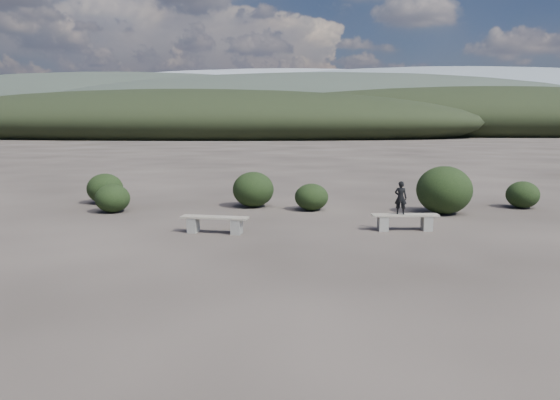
{
  "coord_description": "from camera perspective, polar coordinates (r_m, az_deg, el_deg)",
  "views": [
    {
      "loc": [
        0.37,
        -9.62,
        3.01
      ],
      "look_at": [
        -0.53,
        3.5,
        1.1
      ],
      "focal_mm": 35.0,
      "sensor_mm": 36.0,
      "label": 1
    }
  ],
  "objects": [
    {
      "name": "ground",
      "position": [
        10.08,
        1.69,
        -9.11
      ],
      "size": [
        1200.0,
        1200.0,
        0.0
      ],
      "primitive_type": "plane",
      "color": "#2F2824",
      "rests_on": "ground"
    },
    {
      "name": "bench_left",
      "position": [
        14.84,
        -6.84,
        -2.4
      ],
      "size": [
        1.86,
        0.6,
        0.46
      ],
      "rotation": [
        0.0,
        0.0,
        -0.12
      ],
      "color": "gray",
      "rests_on": "ground"
    },
    {
      "name": "bench_right",
      "position": [
        15.47,
        12.92,
        -2.11
      ],
      "size": [
        1.86,
        0.55,
        0.46
      ],
      "rotation": [
        0.0,
        0.0,
        0.09
      ],
      "color": "gray",
      "rests_on": "ground"
    },
    {
      "name": "seated_person",
      "position": [
        15.34,
        12.49,
        0.23
      ],
      "size": [
        0.38,
        0.29,
        0.92
      ],
      "primitive_type": "imported",
      "rotation": [
        0.0,
        0.0,
        2.9
      ],
      "color": "black",
      "rests_on": "bench_right"
    },
    {
      "name": "shrub_a",
      "position": [
        18.89,
        -17.09,
        0.16
      ],
      "size": [
        1.14,
        1.14,
        0.93
      ],
      "primitive_type": "ellipsoid",
      "color": "black",
      "rests_on": "ground"
    },
    {
      "name": "shrub_b",
      "position": [
        19.2,
        -2.81,
        1.11
      ],
      "size": [
        1.45,
        1.45,
        1.24
      ],
      "primitive_type": "ellipsoid",
      "color": "black",
      "rests_on": "ground"
    },
    {
      "name": "shrub_c",
      "position": [
        18.48,
        3.31,
        0.31
      ],
      "size": [
        1.14,
        1.14,
        0.91
      ],
      "primitive_type": "ellipsoid",
      "color": "black",
      "rests_on": "ground"
    },
    {
      "name": "shrub_d",
      "position": [
        18.51,
        16.78,
        1.0
      ],
      "size": [
        1.79,
        1.79,
        1.57
      ],
      "primitive_type": "ellipsoid",
      "color": "black",
      "rests_on": "ground"
    },
    {
      "name": "shrub_e",
      "position": [
        20.75,
        24.03,
        0.51
      ],
      "size": [
        1.12,
        1.12,
        0.94
      ],
      "primitive_type": "ellipsoid",
      "color": "black",
      "rests_on": "ground"
    },
    {
      "name": "shrub_f",
      "position": [
        21.0,
        -17.81,
        1.15
      ],
      "size": [
        1.3,
        1.3,
        1.1
      ],
      "primitive_type": "ellipsoid",
      "color": "black",
      "rests_on": "ground"
    },
    {
      "name": "mountain_ridges",
      "position": [
        348.85,
        2.67,
        9.55
      ],
      "size": [
        500.0,
        400.0,
        56.0
      ],
      "color": "black",
      "rests_on": "ground"
    }
  ]
}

